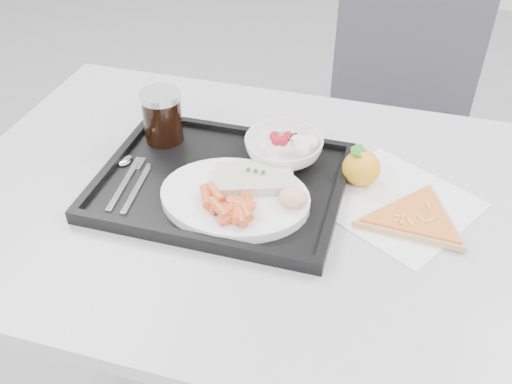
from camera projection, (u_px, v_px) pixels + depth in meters
The scene contains 14 objects.
table at pixel (267, 225), 1.09m from camera, with size 1.20×0.80×0.75m.
chair at pixel (395, 120), 1.66m from camera, with size 0.45×0.45×0.93m.
tray at pixel (222, 183), 1.07m from camera, with size 0.45×0.35×0.03m.
dinner_plate at pixel (235, 198), 1.01m from camera, with size 0.27×0.27×0.02m.
fish_fillet at pixel (255, 178), 1.03m from camera, with size 0.16×0.13×0.03m.
bread_roll at pixel (293, 198), 0.97m from camera, with size 0.06×0.05×0.03m.
salad_bowl at pixel (284, 149), 1.11m from camera, with size 0.15×0.15×0.05m.
cola_glass at pixel (162, 115), 1.14m from camera, with size 0.08×0.08×0.11m.
cutlery at pixel (129, 176), 1.07m from camera, with size 0.09×0.17×0.01m.
napkin at pixel (395, 203), 1.04m from camera, with size 0.34×0.33×0.00m.
tangerine at pixel (361, 168), 1.06m from camera, with size 0.09×0.09×0.07m.
pizza_slice at pixel (416, 218), 0.99m from camera, with size 0.30×0.30×0.02m.
carrot_pile at pixel (232, 206), 0.96m from camera, with size 0.12×0.09×0.03m.
salad_contents at pixel (297, 142), 1.11m from camera, with size 0.10×0.06×0.03m.
Camera 1 is at (0.20, -0.49, 1.42)m, focal length 40.00 mm.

